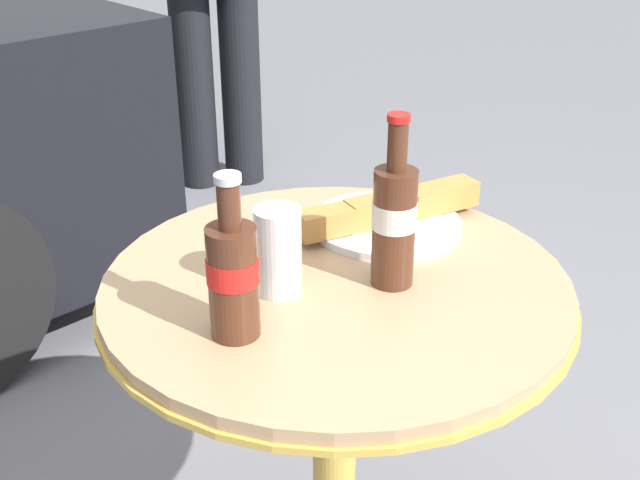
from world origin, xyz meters
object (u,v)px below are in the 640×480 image
at_px(cola_bottle_right, 233,274).
at_px(lunch_plate_near, 388,216).
at_px(bistro_table, 335,372).
at_px(cola_bottle_left, 394,220).
at_px(drinking_glass, 278,254).

bearing_deg(cola_bottle_right, lunch_plate_near, 11.62).
relative_size(bistro_table, cola_bottle_left, 2.91).
bearing_deg(drinking_glass, lunch_plate_near, 7.12).
xyz_separation_m(cola_bottle_left, lunch_plate_near, (0.13, 0.13, -0.08)).
xyz_separation_m(bistro_table, lunch_plate_near, (0.18, 0.06, 0.19)).
bearing_deg(bistro_table, lunch_plate_near, 19.24).
distance_m(drinking_glass, lunch_plate_near, 0.27).
distance_m(cola_bottle_right, drinking_glass, 0.13).
xyz_separation_m(bistro_table, cola_bottle_right, (-0.20, -0.01, 0.26)).
xyz_separation_m(bistro_table, drinking_glass, (-0.08, 0.03, 0.23)).
distance_m(bistro_table, cola_bottle_right, 0.33).
distance_m(cola_bottle_left, cola_bottle_right, 0.25).
relative_size(cola_bottle_left, cola_bottle_right, 1.14).
distance_m(cola_bottle_right, lunch_plate_near, 0.40).
relative_size(cola_bottle_left, drinking_glass, 1.99).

